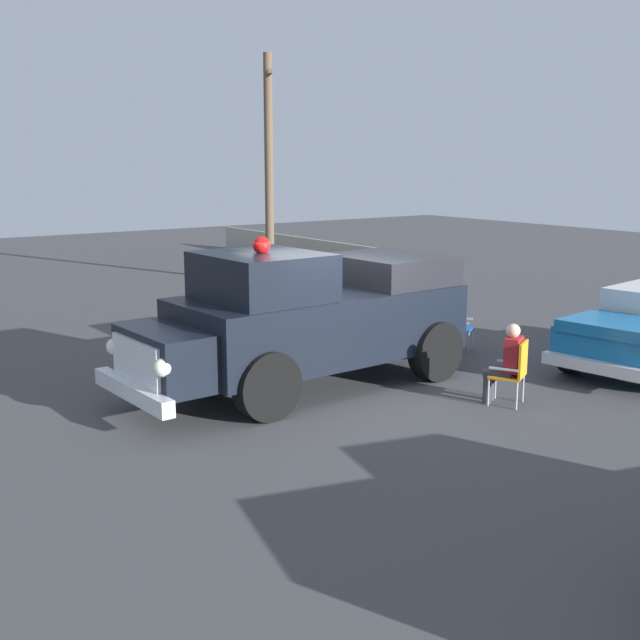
{
  "coord_description": "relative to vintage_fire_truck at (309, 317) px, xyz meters",
  "views": [
    {
      "loc": [
        -10.09,
        7.48,
        3.77
      ],
      "look_at": [
        0.51,
        -0.04,
        1.12
      ],
      "focal_mm": 44.52,
      "sensor_mm": 36.0,
      "label": 1
    }
  ],
  "objects": [
    {
      "name": "lawn_chair_by_car",
      "position": [
        0.46,
        -3.82,
        -0.61
      ],
      "size": [
        0.69,
        0.68,
        1.02
      ],
      "color": "#B7BABF",
      "rests_on": "ground"
    },
    {
      "name": "ground_plane",
      "position": [
        -0.5,
        -0.2,
        -1.2
      ],
      "size": [
        60.0,
        60.0,
        0.0
      ],
      "primitive_type": "plane",
      "color": "#424244"
    },
    {
      "name": "background_fence",
      "position": [
        13.17,
        -9.2,
        -0.75
      ],
      "size": [
        12.83,
        0.12,
        0.9
      ],
      "color": "#A8A393",
      "rests_on": "ground"
    },
    {
      "name": "lawn_chair_near_truck",
      "position": [
        -2.67,
        -2.03,
        -0.61
      ],
      "size": [
        0.67,
        0.67,
        1.02
      ],
      "color": "#B7BABF",
      "rests_on": "ground"
    },
    {
      "name": "vintage_fire_truck",
      "position": [
        0.0,
        0.0,
        0.0
      ],
      "size": [
        2.52,
        6.04,
        2.59
      ],
      "color": "black",
      "rests_on": "ground"
    },
    {
      "name": "spectator_standing",
      "position": [
        2.28,
        -4.38,
        -0.23
      ],
      "size": [
        0.44,
        0.59,
        1.68
      ],
      "color": "#2D334C",
      "rests_on": "ground"
    },
    {
      "name": "spectator_seated",
      "position": [
        -2.55,
        -1.96,
        -0.5
      ],
      "size": [
        0.64,
        0.58,
        1.29
      ],
      "color": "#383842",
      "rests_on": "ground"
    },
    {
      "name": "utility_pole",
      "position": [
        9.94,
        -5.4,
        2.34
      ],
      "size": [
        1.57,
        0.88,
        6.79
      ],
      "color": "brown",
      "rests_on": "ground"
    }
  ]
}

